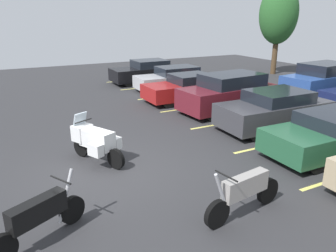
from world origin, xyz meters
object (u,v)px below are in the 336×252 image
(car_maroon, at_px, (228,93))
(motorcycle_third, at_px, (39,216))
(car_silver, at_px, (174,79))
(car_charcoal, at_px, (274,110))
(motorcycle_touring, at_px, (95,140))
(car_far_blue, at_px, (322,80))
(car_black, at_px, (147,72))
(motorcycle_second, at_px, (244,192))
(car_red, at_px, (188,88))
(car_green, at_px, (333,133))

(car_maroon, bearing_deg, motorcycle_third, -56.67)
(car_silver, xyz_separation_m, car_charcoal, (7.98, 0.15, 0.05))
(motorcycle_third, bearing_deg, motorcycle_touring, 148.20)
(car_far_blue, bearing_deg, car_black, -138.84)
(motorcycle_touring, height_order, motorcycle_second, motorcycle_touring)
(car_maroon, bearing_deg, car_red, -166.69)
(motorcycle_third, relative_size, car_red, 0.43)
(motorcycle_second, relative_size, motorcycle_third, 1.14)
(car_charcoal, relative_size, car_green, 0.99)
(car_silver, height_order, car_maroon, car_maroon)
(car_silver, bearing_deg, car_maroon, 0.77)
(car_charcoal, height_order, car_far_blue, car_far_blue)
(car_black, xyz_separation_m, car_maroon, (8.05, 0.52, 0.14))
(motorcycle_touring, bearing_deg, car_green, 67.24)
(motorcycle_second, relative_size, car_red, 0.49)
(car_far_blue, bearing_deg, car_silver, -127.88)
(motorcycle_touring, xyz_separation_m, motorcycle_third, (3.22, -1.99, -0.12))
(motorcycle_touring, xyz_separation_m, car_maroon, (-2.69, 6.98, 0.17))
(motorcycle_second, relative_size, car_silver, 0.52)
(car_green, bearing_deg, car_red, -176.70)
(car_red, bearing_deg, car_far_blue, 70.87)
(car_red, xyz_separation_m, car_far_blue, (2.43, 7.02, 0.19))
(car_silver, distance_m, car_green, 10.72)
(car_black, relative_size, car_green, 0.98)
(car_black, xyz_separation_m, car_far_blue, (7.94, 6.94, 0.16))
(car_red, xyz_separation_m, car_green, (8.11, 0.47, -0.00))
(motorcycle_second, distance_m, motorcycle_third, 4.24)
(motorcycle_second, distance_m, car_maroon, 8.54)
(motorcycle_touring, height_order, car_green, motorcycle_touring)
(motorcycle_second, bearing_deg, motorcycle_touring, -154.01)
(car_black, bearing_deg, car_charcoal, 3.17)
(car_red, bearing_deg, car_black, 179.15)
(motorcycle_touring, relative_size, motorcycle_third, 0.99)
(car_black, distance_m, car_green, 13.62)
(motorcycle_third, height_order, car_red, car_red)
(car_black, xyz_separation_m, car_silver, (2.89, 0.45, -0.03))
(motorcycle_third, height_order, car_far_blue, car_far_blue)
(motorcycle_second, distance_m, car_far_blue, 13.36)
(motorcycle_touring, distance_m, car_green, 7.43)
(car_red, relative_size, car_green, 1.01)
(motorcycle_touring, relative_size, car_far_blue, 0.41)
(motorcycle_third, relative_size, car_black, 0.44)
(car_silver, bearing_deg, car_red, -11.55)
(motorcycle_touring, relative_size, motorcycle_second, 0.87)
(motorcycle_third, bearing_deg, car_red, 135.27)
(car_silver, xyz_separation_m, car_red, (2.61, -0.53, -0.01))
(car_black, xyz_separation_m, car_red, (5.50, -0.08, -0.04))
(motorcycle_touring, xyz_separation_m, car_green, (2.87, 6.85, -0.00))
(car_black, relative_size, car_silver, 1.02)
(car_black, height_order, car_green, car_black)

